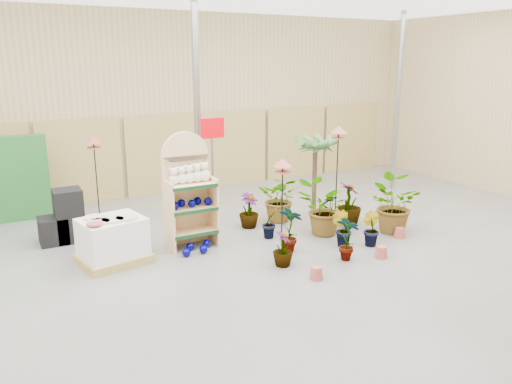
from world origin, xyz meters
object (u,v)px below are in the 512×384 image
pallet_stack (113,241)px  potted_plant_2 (323,209)px  bird_table_front (283,165)px  display_shelf (188,194)px

pallet_stack → potted_plant_2: 3.94m
bird_table_front → potted_plant_2: size_ratio=1.53×
display_shelf → potted_plant_2: bearing=-17.3°
bird_table_front → potted_plant_2: (1.01, 0.14, -0.97)m
pallet_stack → display_shelf: bearing=-2.6°
potted_plant_2 → display_shelf: bearing=162.6°
bird_table_front → pallet_stack: bearing=166.7°
pallet_stack → potted_plant_2: size_ratio=1.16×
potted_plant_2 → bird_table_front: bearing=-172.3°
display_shelf → pallet_stack: display_shelf is taller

